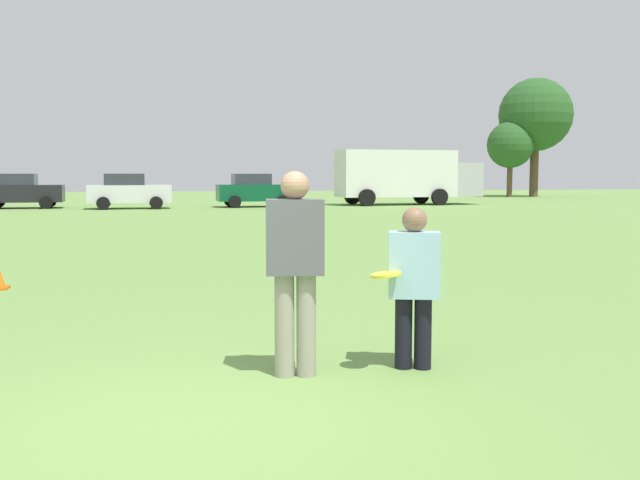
{
  "coord_description": "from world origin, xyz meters",
  "views": [
    {
      "loc": [
        -0.11,
        -5.05,
        1.75
      ],
      "look_at": [
        1.62,
        3.04,
        0.99
      ],
      "focal_mm": 40.14,
      "sensor_mm": 36.0,
      "label": 1
    }
  ],
  "objects": [
    {
      "name": "player_thrower",
      "position": [
        0.95,
        0.96,
        1.01
      ],
      "size": [
        0.53,
        0.36,
        1.78
      ],
      "color": "gray",
      "rests_on": "ground"
    },
    {
      "name": "parked_car_center",
      "position": [
        -7.67,
        35.0,
        0.92
      ],
      "size": [
        4.28,
        2.37,
        1.82
      ],
      "color": "black",
      "rests_on": "ground"
    },
    {
      "name": "tree_center_elm",
      "position": [
        26.54,
        47.51,
        4.11
      ],
      "size": [
        3.68,
        3.68,
        5.98
      ],
      "color": "brown",
      "rests_on": "ground"
    },
    {
      "name": "box_truck",
      "position": [
        13.65,
        35.23,
        1.75
      ],
      "size": [
        8.6,
        3.26,
        3.18
      ],
      "color": "white",
      "rests_on": "ground"
    },
    {
      "name": "tree_east_birch",
      "position": [
        28.89,
        47.96,
        6.52
      ],
      "size": [
        5.84,
        5.84,
        9.48
      ],
      "color": "brown",
      "rests_on": "ground"
    },
    {
      "name": "player_defender",
      "position": [
        2.04,
        0.98,
        0.81
      ],
      "size": [
        0.51,
        0.38,
        1.46
      ],
      "color": "black",
      "rests_on": "ground"
    },
    {
      "name": "frisbee",
      "position": [
        1.73,
        0.84,
        0.89
      ],
      "size": [
        0.27,
        0.27,
        0.06
      ],
      "color": "yellow"
    },
    {
      "name": "parked_car_mid_right",
      "position": [
        -2.07,
        33.39,
        0.92
      ],
      "size": [
        4.28,
        2.37,
        1.82
      ],
      "color": "silver",
      "rests_on": "ground"
    },
    {
      "name": "parked_car_near_right",
      "position": [
        4.6,
        34.12,
        0.92
      ],
      "size": [
        4.28,
        2.37,
        1.82
      ],
      "color": "#0C4C2D",
      "rests_on": "ground"
    },
    {
      "name": "ground_plane",
      "position": [
        0.0,
        0.0,
        0.0
      ],
      "size": [
        146.14,
        146.14,
        0.0
      ],
      "primitive_type": "plane",
      "color": "#6B9347"
    }
  ]
}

